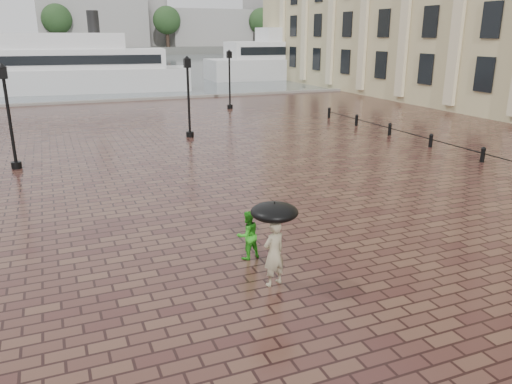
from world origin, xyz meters
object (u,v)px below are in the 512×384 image
at_px(child_pedestrian, 248,235).
at_px(ferry_far, 306,58).
at_px(adult_pedestrian, 274,253).
at_px(street_lamps, 100,93).
at_px(ferry_near, 68,68).

distance_m(child_pedestrian, ferry_far, 57.80).
relative_size(adult_pedestrian, ferry_far, 0.06).
relative_size(street_lamps, child_pedestrian, 16.22).
bearing_deg(street_lamps, adult_pedestrian, -85.69).
bearing_deg(child_pedestrian, ferry_far, -130.15).
distance_m(ferry_near, ferry_far, 31.32).
height_order(street_lamps, adult_pedestrian, street_lamps).
bearing_deg(adult_pedestrian, ferry_far, -134.87).
relative_size(adult_pedestrian, ferry_near, 0.07).
height_order(adult_pedestrian, ferry_near, ferry_near).
xyz_separation_m(street_lamps, child_pedestrian, (1.60, -20.04, -1.66)).
bearing_deg(ferry_far, ferry_near, -165.65).
distance_m(street_lamps, ferry_far, 42.58).
distance_m(adult_pedestrian, child_pedestrian, 1.61).
bearing_deg(child_pedestrian, adult_pedestrian, 80.25).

